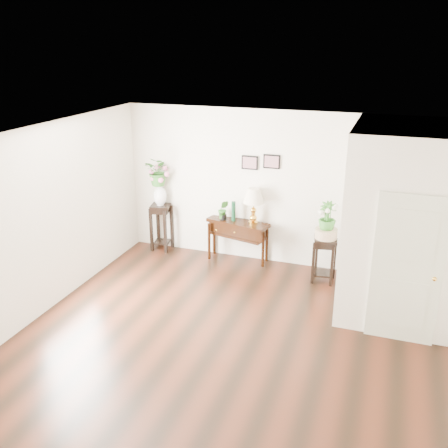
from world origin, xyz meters
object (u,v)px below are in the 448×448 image
at_px(table_lamp, 254,205).
at_px(plant_stand_b, 324,260).
at_px(plant_stand_a, 162,227).
at_px(console_table, 238,241).

height_order(table_lamp, plant_stand_b, table_lamp).
xyz_separation_m(table_lamp, plant_stand_a, (-1.86, 0.00, -0.67)).
xyz_separation_m(console_table, plant_stand_a, (-1.57, 0.00, 0.07)).
bearing_deg(table_lamp, console_table, 180.00).
height_order(console_table, plant_stand_a, plant_stand_a).
xyz_separation_m(plant_stand_a, plant_stand_b, (3.22, -0.34, -0.06)).
bearing_deg(plant_stand_b, plant_stand_a, 173.96).
relative_size(plant_stand_a, plant_stand_b, 1.16).
xyz_separation_m(console_table, plant_stand_b, (1.65, -0.34, 0.01)).
height_order(table_lamp, plant_stand_a, table_lamp).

